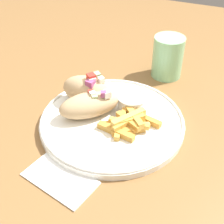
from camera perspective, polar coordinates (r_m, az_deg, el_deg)
table at (r=0.70m, az=2.09°, el=-5.77°), size 1.58×1.58×0.73m
napkin at (r=0.57m, az=-9.48°, el=-11.94°), size 0.14×0.10×0.00m
plate at (r=0.66m, az=0.00°, el=-1.66°), size 0.30×0.30×0.02m
pita_sandwich_near at (r=0.65m, az=-4.10°, el=1.36°), size 0.14×0.13×0.06m
pita_sandwich_far at (r=0.68m, az=-4.54°, el=4.08°), size 0.11×0.07×0.07m
fries_pile at (r=0.63m, az=2.93°, el=-2.03°), size 0.12×0.10×0.03m
sauce_ramekin at (r=0.68m, az=3.31°, el=2.06°), size 0.06×0.06×0.03m
water_glass at (r=0.81m, az=10.12°, el=9.58°), size 0.08×0.08×0.11m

